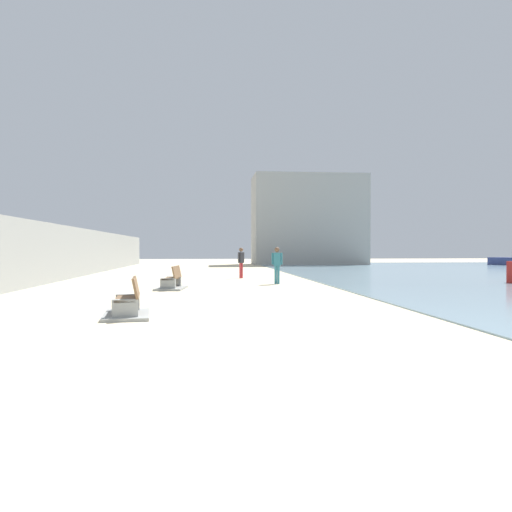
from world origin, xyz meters
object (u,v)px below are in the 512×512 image
bench_far (172,284)px  person_standing (277,262)px  bench_near (128,307)px  person_walking (241,260)px

bench_far → person_standing: size_ratio=1.25×
bench_near → bench_far: size_ratio=1.00×
person_standing → bench_far: bearing=-151.0°
bench_near → person_standing: person_standing is taller
bench_near → person_walking: 16.89m
bench_far → person_walking: (3.43, 7.71, 0.80)m
bench_near → person_walking: (3.95, 16.40, 0.80)m
bench_far → person_walking: bearing=66.0°
person_walking → bench_far: bearing=-114.0°
person_walking → person_standing: 5.23m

